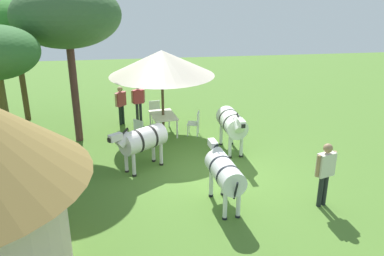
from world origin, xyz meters
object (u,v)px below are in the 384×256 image
object	(u,v)px
shade_umbrella	(162,63)
patio_chair_near_hut	(141,129)
zebra_by_umbrella	(142,140)
standing_watcher	(325,169)
guest_behind_table	(121,102)
patio_chair_near_lawn	(155,110)
zebra_nearest_camera	(224,172)
acacia_tree_behind_hut	(67,16)
acacia_tree_left_background	(14,23)
patio_chair_east_end	(195,122)
guest_beside_umbrella	(138,99)
zebra_toward_hut	(232,123)
patio_dining_table	(163,117)

from	to	relation	value
shade_umbrella	patio_chair_near_hut	size ratio (longest dim) A/B	4.23
zebra_by_umbrella	standing_watcher	bearing A→B (deg)	-158.15
standing_watcher	guest_behind_table	bearing A→B (deg)	107.82
zebra_by_umbrella	patio_chair_near_lawn	bearing A→B (deg)	-45.37
zebra_nearest_camera	acacia_tree_behind_hut	bearing A→B (deg)	123.04
shade_umbrella	acacia_tree_left_background	distance (m)	6.04
acacia_tree_left_background	zebra_nearest_camera	bearing A→B (deg)	-138.84
patio_chair_east_end	zebra_by_umbrella	size ratio (longest dim) A/B	0.51
patio_chair_near_lawn	guest_beside_umbrella	xyz separation A→B (m)	(0.24, 0.66, 0.42)
shade_umbrella	acacia_tree_behind_hut	bearing A→B (deg)	94.88
patio_chair_east_end	patio_chair_near_lawn	xyz separation A→B (m)	(1.52, 1.42, 0.00)
acacia_tree_left_background	acacia_tree_behind_hut	xyz separation A→B (m)	(-2.54, -2.39, 0.47)
standing_watcher	zebra_toward_hut	size ratio (longest dim) A/B	0.82
guest_behind_table	acacia_tree_behind_hut	world-z (taller)	acacia_tree_behind_hut
patio_dining_table	patio_chair_near_lawn	bearing A→B (deg)	11.36
shade_umbrella	patio_chair_east_end	xyz separation A→B (m)	(-0.33, -1.18, -2.17)
patio_chair_near_hut	standing_watcher	xyz separation A→B (m)	(-4.81, -4.59, 0.53)
patio_chair_east_end	guest_behind_table	size ratio (longest dim) A/B	0.58
guest_behind_table	acacia_tree_behind_hut	xyz separation A→B (m)	(-1.47, 1.49, 3.45)
guest_behind_table	standing_watcher	distance (m)	8.70
patio_dining_table	patio_chair_near_lawn	xyz separation A→B (m)	(1.20, 0.24, -0.13)
standing_watcher	acacia_tree_behind_hut	world-z (taller)	acacia_tree_behind_hut
patio_dining_table	acacia_tree_left_background	bearing A→B (deg)	67.37
zebra_by_umbrella	zebra_nearest_camera	bearing A→B (deg)	-176.93
guest_behind_table	guest_beside_umbrella	bearing A→B (deg)	153.23
patio_chair_east_end	guest_beside_umbrella	bearing A→B (deg)	65.18
patio_chair_near_hut	zebra_by_umbrella	xyz separation A→B (m)	(-2.07, -0.02, 0.45)
shade_umbrella	guest_beside_umbrella	world-z (taller)	shade_umbrella
patio_chair_east_end	guest_beside_umbrella	distance (m)	2.75
patio_chair_near_lawn	acacia_tree_left_background	world-z (taller)	acacia_tree_left_background
patio_chair_near_lawn	patio_chair_near_hut	xyz separation A→B (m)	(-2.06, 0.62, 0.00)
patio_dining_table	guest_behind_table	distance (m)	2.01
shade_umbrella	zebra_by_umbrella	world-z (taller)	shade_umbrella
zebra_toward_hut	acacia_tree_left_background	distance (m)	9.21
guest_behind_table	zebra_nearest_camera	bearing A→B (deg)	68.02
guest_beside_umbrella	acacia_tree_behind_hut	distance (m)	4.41
patio_chair_near_lawn	shade_umbrella	bearing A→B (deg)	90.00
zebra_nearest_camera	zebra_by_umbrella	bearing A→B (deg)	123.18
standing_watcher	patio_chair_near_hut	bearing A→B (deg)	113.77
patio_dining_table	standing_watcher	world-z (taller)	standing_watcher
zebra_toward_hut	acacia_tree_behind_hut	world-z (taller)	acacia_tree_behind_hut
patio_dining_table	patio_chair_east_end	size ratio (longest dim) A/B	1.65
patio_chair_near_hut	zebra_toward_hut	world-z (taller)	zebra_toward_hut
zebra_by_umbrella	guest_behind_table	bearing A→B (deg)	-26.91
guest_behind_table	patio_chair_near_lawn	bearing A→B (deg)	134.62
patio_dining_table	guest_behind_table	size ratio (longest dim) A/B	0.96
guest_beside_umbrella	zebra_toward_hut	xyz separation A→B (m)	(-3.41, -3.06, 0.07)
patio_chair_near_hut	zebra_toward_hut	bearing A→B (deg)	24.40
patio_chair_near_hut	zebra_nearest_camera	bearing A→B (deg)	-20.79
guest_behind_table	acacia_tree_left_background	size ratio (longest dim) A/B	0.32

